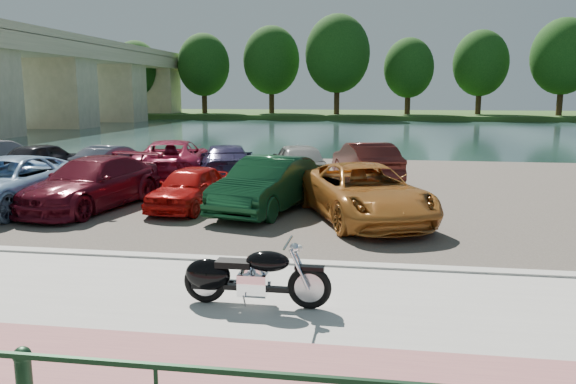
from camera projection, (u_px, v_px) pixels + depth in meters
name	position (u px, v px, depth m)	size (l,w,h in m)	color
ground	(253.00, 305.00, 9.02)	(200.00, 200.00, 0.00)	#595447
promenade	(238.00, 327.00, 8.04)	(60.00, 6.00, 0.10)	#ACA9A2
pink_path	(207.00, 375.00, 6.57)	(60.00, 2.00, 0.01)	#935359
kerb	(274.00, 263.00, 10.95)	(60.00, 0.30, 0.14)	#ACA9A2
parking_lot	(319.00, 189.00, 19.72)	(60.00, 18.00, 0.04)	#433D36
river	(352.00, 132.00, 47.95)	(120.00, 40.00, 0.00)	#1B3231
far_bank	(361.00, 115.00, 79.04)	(120.00, 24.00, 0.60)	#254518
bridge	(51.00, 69.00, 52.16)	(7.00, 56.00, 8.55)	tan
bollards	(9.00, 381.00, 5.57)	(10.68, 0.18, 0.81)	black
far_trees	(396.00, 59.00, 71.09)	(70.25, 10.68, 12.52)	#332212
motorcycle	(243.00, 276.00, 8.68)	(2.33, 0.75, 1.05)	black
car_2	(6.00, 184.00, 16.01)	(2.50, 5.43, 1.51)	#99BBDE
car_3	(92.00, 183.00, 16.21)	(2.06, 5.06, 1.47)	#550C19
car_4	(190.00, 188.00, 16.19)	(1.46, 3.62, 1.23)	#B70E0C
car_5	(268.00, 185.00, 15.83)	(1.61, 4.61, 1.52)	#0F381D
car_6	(364.00, 193.00, 14.70)	(2.45, 5.31, 1.47)	#B56E29
car_7	(1.00, 156.00, 23.33)	(1.98, 4.88, 1.41)	#9A99A1
car_8	(45.00, 159.00, 22.43)	(1.63, 4.05, 1.38)	black
car_9	(114.00, 160.00, 22.68)	(1.31, 3.75, 1.23)	slate
car_10	(173.00, 159.00, 21.73)	(2.54, 5.52, 1.53)	maroon
car_11	(226.00, 163.00, 21.19)	(1.97, 4.84, 1.41)	#2F2A53
car_12	(298.00, 162.00, 20.87)	(1.79, 4.45, 1.52)	#9D9E9A
car_13	(366.00, 162.00, 21.06)	(1.59, 4.55, 1.50)	#4B1714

